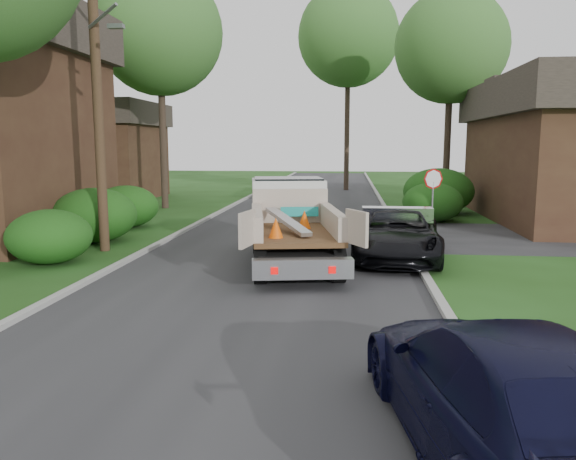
% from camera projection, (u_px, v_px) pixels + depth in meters
% --- Properties ---
extents(ground, '(120.00, 120.00, 0.00)m').
position_uv_depth(ground, '(248.00, 298.00, 12.28)').
color(ground, '#1E4213').
rests_on(ground, ground).
extents(road, '(8.00, 90.00, 0.02)m').
position_uv_depth(road, '(293.00, 230.00, 22.11)').
color(road, '#28282B').
rests_on(road, ground).
extents(curb_left, '(0.20, 90.00, 0.12)m').
position_uv_depth(curb_left, '(191.00, 227.00, 22.53)').
color(curb_left, '#9E9E99').
rests_on(curb_left, ground).
extents(curb_right, '(0.20, 90.00, 0.12)m').
position_uv_depth(curb_right, '(398.00, 230.00, 21.67)').
color(curb_right, '#9E9E99').
rests_on(curb_right, ground).
extents(stop_sign, '(0.71, 0.32, 2.48)m').
position_uv_depth(stop_sign, '(433.00, 188.00, 20.32)').
color(stop_sign, slate).
rests_on(stop_sign, ground).
extents(utility_pole, '(2.42, 1.25, 10.00)m').
position_uv_depth(utility_pole, '(97.00, 83.00, 16.98)').
color(utility_pole, '#382619').
rests_on(utility_pole, ground).
extents(house_left_far, '(7.56, 7.56, 6.00)m').
position_uv_depth(house_left_far, '(96.00, 149.00, 34.87)').
color(house_left_far, '#3B2218').
rests_on(house_left_far, ground).
extents(hedge_left_a, '(2.34, 2.34, 1.53)m').
position_uv_depth(hedge_left_a, '(50.00, 237.00, 15.77)').
color(hedge_left_a, '#1A3B0D').
rests_on(hedge_left_a, ground).
extents(hedge_left_b, '(2.86, 2.86, 1.87)m').
position_uv_depth(hedge_left_b, '(94.00, 215.00, 19.21)').
color(hedge_left_b, '#1A3B0D').
rests_on(hedge_left_b, ground).
extents(hedge_left_c, '(2.60, 2.60, 1.70)m').
position_uv_depth(hedge_left_c, '(126.00, 206.00, 22.70)').
color(hedge_left_c, '#1A3B0D').
rests_on(hedge_left_c, ground).
extents(hedge_right_a, '(2.60, 2.60, 1.70)m').
position_uv_depth(hedge_right_a, '(433.00, 202.00, 24.33)').
color(hedge_right_a, '#1A3B0D').
rests_on(hedge_right_a, ground).
extents(hedge_right_b, '(3.38, 3.38, 2.21)m').
position_uv_depth(hedge_right_b, '(438.00, 191.00, 27.16)').
color(hedge_right_b, '#1A3B0D').
rests_on(hedge_right_b, ground).
extents(tree_left_far, '(6.40, 6.40, 12.20)m').
position_uv_depth(tree_left_far, '(160.00, 32.00, 28.43)').
color(tree_left_far, '#2D2119').
rests_on(tree_left_far, ground).
extents(tree_right_far, '(6.00, 6.00, 11.50)m').
position_uv_depth(tree_right_far, '(451.00, 47.00, 29.88)').
color(tree_right_far, '#2D2119').
rests_on(tree_right_far, ground).
extents(tree_center_far, '(7.20, 7.20, 14.60)m').
position_uv_depth(tree_center_far, '(348.00, 36.00, 39.91)').
color(tree_center_far, '#2D2119').
rests_on(tree_center_far, ground).
extents(flatbed_truck, '(3.55, 6.45, 2.32)m').
position_uv_depth(flatbed_truck, '(291.00, 216.00, 16.32)').
color(flatbed_truck, black).
rests_on(flatbed_truck, ground).
extents(black_pickup, '(2.87, 5.42, 1.45)m').
position_uv_depth(black_pickup, '(398.00, 234.00, 16.41)').
color(black_pickup, black).
rests_on(black_pickup, ground).
extents(navy_suv, '(2.94, 5.52, 1.52)m').
position_uv_depth(navy_suv, '(505.00, 391.00, 5.87)').
color(navy_suv, black).
rests_on(navy_suv, ground).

